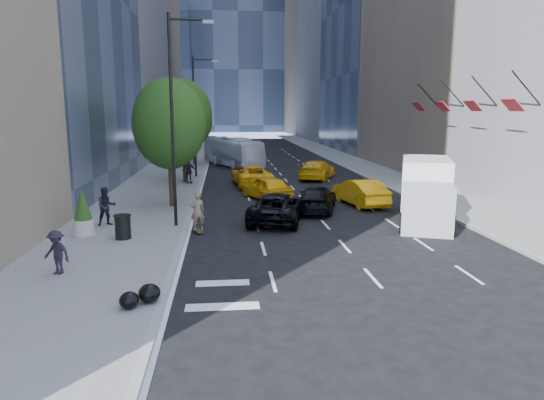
{
  "coord_description": "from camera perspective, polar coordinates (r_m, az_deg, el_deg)",
  "views": [
    {
      "loc": [
        -4.07,
        -19.63,
        5.74
      ],
      "look_at": [
        -1.88,
        2.57,
        1.6
      ],
      "focal_mm": 32.0,
      "sensor_mm": 36.0,
      "label": 1
    }
  ],
  "objects": [
    {
      "name": "trash_can",
      "position": [
        22.35,
        -17.15,
        -3.09
      ],
      "size": [
        0.69,
        0.69,
        1.03
      ],
      "primitive_type": "cylinder",
      "color": "black",
      "rests_on": "sidewalk_left"
    },
    {
      "name": "traffic_signal",
      "position": [
        59.7,
        -7.97,
        8.97
      ],
      "size": [
        2.48,
        0.53,
        5.2
      ],
      "color": "black",
      "rests_on": "sidewalk_left"
    },
    {
      "name": "lamp_near",
      "position": [
        23.74,
        -11.28,
        10.49
      ],
      "size": [
        2.13,
        0.22,
        10.0
      ],
      "color": "black",
      "rests_on": "sidewalk_left"
    },
    {
      "name": "box_truck",
      "position": [
        26.4,
        17.64,
        1.08
      ],
      "size": [
        4.64,
        7.15,
        3.22
      ],
      "rotation": [
        0.0,
        0.0,
        -0.36
      ],
      "color": "silver",
      "rests_on": "ground"
    },
    {
      "name": "taxi_d",
      "position": [
        41.18,
        5.31,
        3.58
      ],
      "size": [
        4.28,
        5.91,
        1.59
      ],
      "primitive_type": "imported",
      "rotation": [
        0.0,
        0.0,
        2.72
      ],
      "color": "#E8A80C",
      "rests_on": "ground"
    },
    {
      "name": "pedestrian_a",
      "position": [
        25.09,
        -18.91,
        -0.72
      ],
      "size": [
        1.14,
        1.04,
        1.9
      ],
      "primitive_type": "imported",
      "rotation": [
        0.0,
        0.0,
        0.44
      ],
      "color": "black",
      "rests_on": "sidewalk_left"
    },
    {
      "name": "facade_flags",
      "position": [
        33.09,
        21.14,
        10.59
      ],
      "size": [
        1.85,
        13.3,
        2.05
      ],
      "color": "black",
      "rests_on": "ground"
    },
    {
      "name": "skateboarder",
      "position": [
        23.14,
        -8.74,
        -1.63
      ],
      "size": [
        0.77,
        0.61,
        1.84
      ],
      "primitive_type": "imported",
      "rotation": [
        0.0,
        0.0,
        3.42
      ],
      "color": "#76644A",
      "rests_on": "ground"
    },
    {
      "name": "taxi_c",
      "position": [
        37.32,
        -2.41,
        2.9
      ],
      "size": [
        3.27,
        6.01,
        1.6
      ],
      "primitive_type": "imported",
      "rotation": [
        0.0,
        0.0,
        3.25
      ],
      "color": "#FFB00D",
      "rests_on": "ground"
    },
    {
      "name": "pedestrian_b",
      "position": [
        38.02,
        -9.73,
        3.38
      ],
      "size": [
        1.23,
        0.8,
        1.94
      ],
      "primitive_type": "imported",
      "rotation": [
        0.0,
        0.0,
        2.83
      ],
      "color": "black",
      "rests_on": "sidewalk_left"
    },
    {
      "name": "taxi_b",
      "position": [
        30.21,
        10.33,
        0.93
      ],
      "size": [
        2.58,
        5.08,
        1.6
      ],
      "primitive_type": "imported",
      "rotation": [
        0.0,
        0.0,
        3.33
      ],
      "color": "#FFAD0D",
      "rests_on": "ground"
    },
    {
      "name": "lamp_far",
      "position": [
        41.7,
        -8.88,
        10.49
      ],
      "size": [
        2.13,
        0.22,
        10.0
      ],
      "color": "black",
      "rests_on": "sidewalk_left"
    },
    {
      "name": "tree_mid",
      "position": [
        38.76,
        -10.42,
        9.72
      ],
      "size": [
        4.5,
        4.5,
        7.99
      ],
      "color": "black",
      "rests_on": "sidewalk_left"
    },
    {
      "name": "tree_far",
      "position": [
        51.74,
        -9.22,
        9.15
      ],
      "size": [
        3.9,
        3.9,
        6.92
      ],
      "color": "black",
      "rests_on": "sidewalk_left"
    },
    {
      "name": "black_sedan_lincoln",
      "position": [
        25.28,
        0.71,
        -0.84
      ],
      "size": [
        3.88,
        5.95,
        1.52
      ],
      "primitive_type": "imported",
      "rotation": [
        0.0,
        0.0,
        2.88
      ],
      "color": "black",
      "rests_on": "ground"
    },
    {
      "name": "black_sedan_mercedes",
      "position": [
        28.02,
        5.29,
        0.15
      ],
      "size": [
        3.3,
        5.34,
        1.44
      ],
      "primitive_type": "imported",
      "rotation": [
        0.0,
        0.0,
        2.87
      ],
      "color": "black",
      "rests_on": "ground"
    },
    {
      "name": "city_bus",
      "position": [
        50.73,
        -4.66,
        5.67
      ],
      "size": [
        6.25,
        10.79,
        2.96
      ],
      "primitive_type": "imported",
      "rotation": [
        0.0,
        0.0,
        0.38
      ],
      "color": "white",
      "rests_on": "ground"
    },
    {
      "name": "sidewalk_left",
      "position": [
        50.2,
        -11.26,
        3.84
      ],
      "size": [
        6.0,
        120.0,
        0.15
      ],
      "primitive_type": "cube",
      "color": "slate",
      "rests_on": "ground"
    },
    {
      "name": "tower_right_far",
      "position": [
        122.02,
        7.19,
        19.52
      ],
      "size": [
        20.0,
        24.0,
        50.0
      ],
      "primitive_type": "cube",
      "color": "#786553",
      "rests_on": "ground"
    },
    {
      "name": "planter_shrub",
      "position": [
        23.49,
        -21.36,
        -1.43
      ],
      "size": [
        0.89,
        0.89,
        2.15
      ],
      "color": "beige",
      "rests_on": "sidewalk_left"
    },
    {
      "name": "sidewalk_right",
      "position": [
        51.9,
        10.15,
        4.09
      ],
      "size": [
        4.0,
        120.0,
        0.15
      ],
      "primitive_type": "cube",
      "color": "slate",
      "rests_on": "ground"
    },
    {
      "name": "pedestrian_c",
      "position": [
        18.33,
        -24.01,
        -5.65
      ],
      "size": [
        1.15,
        0.94,
        1.55
      ],
      "primitive_type": "imported",
      "rotation": [
        0.0,
        0.0,
        -0.43
      ],
      "color": "black",
      "rests_on": "sidewalk_left"
    },
    {
      "name": "garbage_bags",
      "position": [
        14.89,
        -15.12,
        -10.84
      ],
      "size": [
        1.12,
        1.08,
        0.55
      ],
      "color": "black",
      "rests_on": "sidewalk_left"
    },
    {
      "name": "ground",
      "position": [
        20.86,
        5.86,
        -5.52
      ],
      "size": [
        160.0,
        160.0,
        0.0
      ],
      "primitive_type": "plane",
      "color": "black",
      "rests_on": "ground"
    },
    {
      "name": "taxi_a",
      "position": [
        31.65,
        -0.63,
        1.49
      ],
      "size": [
        3.42,
        4.92,
        1.56
      ],
      "primitive_type": "imported",
      "rotation": [
        0.0,
        0.0,
        3.53
      ],
      "color": "#FDB80D",
      "rests_on": "ground"
    },
    {
      "name": "tree_near",
      "position": [
        28.82,
        -12.02,
        8.76
      ],
      "size": [
        4.2,
        4.2,
        7.46
      ],
      "color": "black",
      "rests_on": "sidewalk_left"
    }
  ]
}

